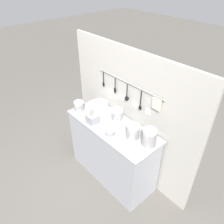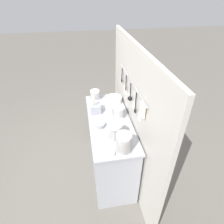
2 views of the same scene
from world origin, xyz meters
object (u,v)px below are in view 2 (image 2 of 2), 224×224
Objects in this scene: plate_stack at (114,100)px; cup_centre at (112,154)px; bowl_stack_tall_left at (124,143)px; bowl_stack_short_front at (119,112)px; cup_beside_plates at (111,110)px; cutlery_caddy at (96,108)px; steel_mixing_bowl at (100,125)px; cup_back_right at (122,126)px; cup_edge_far at (111,96)px; bowl_stack_back_corner at (95,95)px; bowl_stack_wide_centre at (115,132)px.

plate_stack reaches higher than cup_centre.
bowl_stack_short_front is (-0.59, 0.07, -0.03)m from bowl_stack_tall_left.
bowl_stack_short_front reaches higher than cup_centre.
cutlery_caddy is at bearing -95.53° from cup_beside_plates.
steel_mixing_bowl is 2.27× the size of cup_back_right.
cup_beside_plates and cup_edge_far have the same top height.
steel_mixing_bowl is 0.42× the size of cutlery_caddy.
bowl_stack_back_corner is 0.66× the size of plate_stack.
plate_stack is 4.37× the size of cup_back_right.
bowl_stack_tall_left is 0.48m from steel_mixing_bowl.
plate_stack is at bearing 6.83° from cup_edge_far.
bowl_stack_short_front reaches higher than cup_edge_far.
bowl_stack_tall_left reaches higher than bowl_stack_short_front.
bowl_stack_short_front reaches higher than steel_mixing_bowl.
cup_back_right is (-0.17, 0.12, -0.08)m from bowl_stack_wide_centre.
bowl_stack_short_front is at bearing 162.76° from cup_centre.
cup_centre is at bearing 5.66° from cutlery_caddy.
plate_stack is 4.37× the size of cup_beside_plates.
cup_back_right is 0.73m from cup_edge_far.
bowl_stack_tall_left reaches higher than cup_centre.
bowl_stack_tall_left is (0.20, 0.05, 0.01)m from bowl_stack_wide_centre.
cutlery_caddy reaches higher than plate_stack.
cup_edge_far is at bearing 142.99° from cutlery_caddy.
cutlery_caddy is (0.33, -0.03, -0.01)m from bowl_stack_back_corner.
cup_beside_plates is at bearing -22.34° from plate_stack.
cutlery_caddy reaches higher than steel_mixing_bowl.
bowl_stack_short_front is 1.36× the size of steel_mixing_bowl.
cup_edge_far is at bearing -179.34° from cup_back_right.
steel_mixing_bowl is 2.27× the size of cup_centre.
cup_centre is (0.04, -0.13, -0.09)m from bowl_stack_tall_left.
plate_stack is at bearing 178.96° from cup_back_right.
bowl_stack_wide_centre is 4.04× the size of cup_beside_plates.
bowl_stack_wide_centre is 0.42m from bowl_stack_short_front.
bowl_stack_tall_left reaches higher than cup_beside_plates.
bowl_stack_short_front is (-0.40, 0.12, -0.02)m from bowl_stack_wide_centre.
bowl_stack_back_corner reaches higher than steel_mixing_bowl.
steel_mixing_bowl is at bearing -105.45° from cup_back_right.
cup_edge_far is (-0.01, 0.24, -0.05)m from bowl_stack_back_corner.
bowl_stack_short_front is 0.70× the size of plate_stack.
cup_edge_far is at bearing 173.16° from bowl_stack_wide_centre.
cup_centre is (0.24, -0.07, -0.08)m from bowl_stack_wide_centre.
bowl_stack_back_corner is 0.24m from cup_edge_far.
cutlery_caddy is (-0.32, -0.02, 0.03)m from steel_mixing_bowl.
bowl_stack_back_corner is at bearing -177.32° from cup_centre.
bowl_stack_tall_left is 1.10m from bowl_stack_back_corner.
bowl_stack_tall_left is 0.81× the size of cutlery_caddy.
cup_back_right is at bearing -1.04° from plate_stack.
bowl_stack_back_corner is 0.76m from cup_back_right.
cutlery_caddy is 0.44m from cup_edge_far.
cup_edge_far is at bearing 177.00° from bowl_stack_tall_left.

